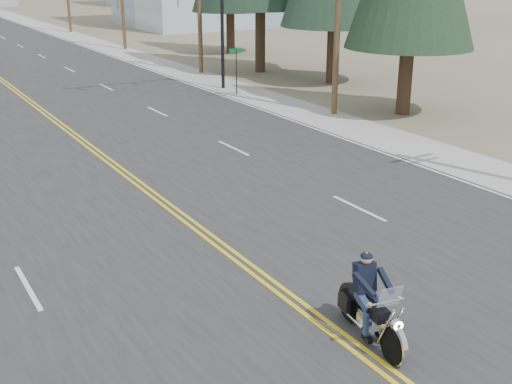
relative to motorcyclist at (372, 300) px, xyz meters
name	(u,v)px	position (x,y,z in m)	size (l,w,h in m)	color
sidewalk_right	(62,33)	(11.05, 63.82, -0.90)	(3.00, 200.00, 0.01)	#A5A5A0
traffic_mast_right	(190,5)	(8.52, 25.82, 4.03)	(7.10, 0.26, 7.00)	black
street_sign	(236,63)	(10.35, 23.82, 0.89)	(0.90, 0.06, 2.62)	black
motorcyclist	(372,300)	(0.00, 0.00, 0.00)	(1.00, 2.33, 1.82)	black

